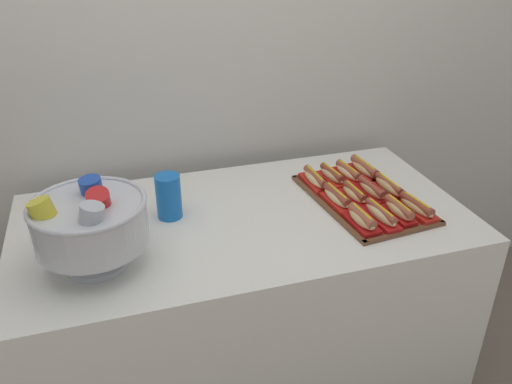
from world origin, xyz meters
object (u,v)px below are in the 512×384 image
hot_dog_0 (362,219)px  hot_dog_11 (364,169)px  serving_tray (362,199)px  hot_dog_8 (315,180)px  hot_dog_2 (399,211)px  hot_dog_6 (372,190)px  cup_stack (169,196)px  hot_dog_7 (389,187)px  hot_dog_1 (381,215)px  hot_dog_5 (354,195)px  hot_dog_3 (416,207)px  buffet_table (245,300)px  hot_dog_10 (348,173)px  hot_dog_9 (332,176)px  punch_bowl (90,222)px  hot_dog_4 (337,198)px

hot_dog_0 → hot_dog_11: size_ratio=0.85×
serving_tray → hot_dog_8: size_ratio=3.13×
hot_dog_0 → hot_dog_2: same height
hot_dog_6 → cup_stack: 0.75m
hot_dog_7 → hot_dog_1: bearing=-126.7°
hot_dog_2 → hot_dog_11: (0.04, 0.34, -0.00)m
hot_dog_8 → cup_stack: 0.58m
hot_dog_8 → hot_dog_5: bearing=-60.0°
hot_dog_0 → hot_dog_8: (-0.03, 0.33, -0.00)m
hot_dog_3 → cup_stack: cup_stack is taller
hot_dog_6 → cup_stack: bearing=172.9°
buffet_table → hot_dog_8: (0.33, 0.13, 0.41)m
hot_dog_8 → hot_dog_10: bearing=5.5°
hot_dog_2 → hot_dog_5: hot_dog_2 is taller
hot_dog_8 → hot_dog_11: size_ratio=0.95×
hot_dog_10 → buffet_table: bearing=-162.6°
hot_dog_9 → hot_dog_10: (0.07, 0.01, -0.00)m
serving_tray → hot_dog_10: hot_dog_10 is taller
buffet_table → hot_dog_9: bearing=19.4°
hot_dog_2 → hot_dog_5: bearing=120.0°
buffet_table → hot_dog_11: (0.55, 0.16, 0.41)m
hot_dog_7 → hot_dog_10: bearing=120.0°
hot_dog_5 → punch_bowl: 0.94m
hot_dog_0 → hot_dog_7: 0.28m
hot_dog_2 → hot_dog_6: size_ratio=0.95×
hot_dog_7 → cup_stack: cup_stack is taller
punch_bowl → hot_dog_7: bearing=7.5°
hot_dog_2 → hot_dog_7: 0.18m
hot_dog_5 → punch_bowl: (-0.92, -0.13, 0.12)m
hot_dog_6 → hot_dog_5: bearing=-174.5°
hot_dog_2 → hot_dog_8: 0.36m
hot_dog_7 → punch_bowl: punch_bowl is taller
buffet_table → hot_dog_0: bearing=-28.4°
hot_dog_1 → hot_dog_9: 0.33m
hot_dog_10 → hot_dog_1: bearing=-97.3°
hot_dog_5 → hot_dog_9: hot_dog_9 is taller
hot_dog_4 → punch_bowl: 0.87m
hot_dog_6 → hot_dog_11: same height
hot_dog_5 → punch_bowl: punch_bowl is taller
hot_dog_1 → hot_dog_4: same height
buffet_table → serving_tray: (0.46, -0.02, 0.38)m
hot_dog_8 → hot_dog_11: hot_dog_11 is taller
hot_dog_1 → hot_dog_4: (-0.09, 0.16, -0.00)m
hot_dog_10 → hot_dog_11: bearing=5.5°
buffet_table → hot_dog_9: (0.40, 0.14, 0.41)m
buffet_table → punch_bowl: size_ratio=4.68×
buffet_table → hot_dog_6: hot_dog_6 is taller
serving_tray → hot_dog_0: (-0.10, -0.18, 0.03)m
hot_dog_8 → hot_dog_2: bearing=-60.0°
hot_dog_6 → hot_dog_9: hot_dog_6 is taller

